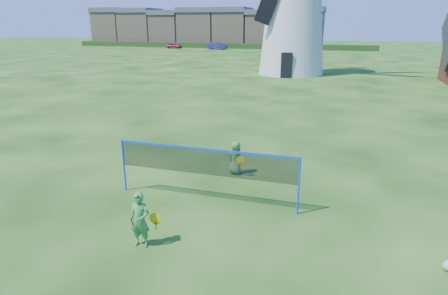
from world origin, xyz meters
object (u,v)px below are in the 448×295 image
windmill (294,3)px  car_left (174,46)px  player_girl (140,220)px  car_right (217,46)px  player_boy (236,158)px  badminton_net (205,163)px

windmill → car_left: windmill is taller
player_girl → car_right: (-19.46, 64.73, 0.02)m
windmill → player_boy: (1.77, -26.51, -5.92)m
badminton_net → car_left: bearing=115.0°
player_boy → car_left: bearing=-45.3°
badminton_net → player_boy: badminton_net is taller
badminton_net → player_boy: size_ratio=4.59×
player_girl → player_boy: player_girl is taller
player_girl → badminton_net: bearing=73.6°
player_girl → player_boy: 4.79m
windmill → car_right: 38.72m
windmill → player_boy: size_ratio=17.50×
player_boy → car_right: 63.36m
windmill → player_girl: 31.78m
badminton_net → car_right: size_ratio=1.28×
windmill → car_right: windmill is taller
windmill → player_girl: (0.92, -31.23, -5.84)m
player_boy → car_right: (-20.31, 60.01, 0.10)m
windmill → player_girl: bearing=-88.3°
badminton_net → car_left: (-29.14, 62.54, -0.60)m
player_boy → car_left: (-29.39, 60.33, -0.01)m
badminton_net → car_right: 65.38m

